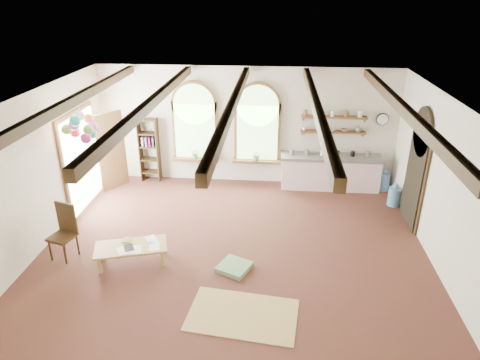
# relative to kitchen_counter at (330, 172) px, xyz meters

# --- Properties ---
(floor) EXTENTS (8.00, 8.00, 0.00)m
(floor) POSITION_rel_kitchen_counter_xyz_m (-2.30, -3.20, -0.48)
(floor) COLOR #502521
(floor) RESTS_ON ground
(ceiling_beams) EXTENTS (6.20, 6.80, 0.18)m
(ceiling_beams) POSITION_rel_kitchen_counter_xyz_m (-2.30, -3.20, 2.62)
(ceiling_beams) COLOR #362511
(ceiling_beams) RESTS_ON ceiling
(window_left) EXTENTS (1.30, 0.28, 2.20)m
(window_left) POSITION_rel_kitchen_counter_xyz_m (-3.70, 0.23, 1.16)
(window_left) COLOR brown
(window_left) RESTS_ON floor
(window_right) EXTENTS (1.30, 0.28, 2.20)m
(window_right) POSITION_rel_kitchen_counter_xyz_m (-2.00, 0.23, 1.16)
(window_right) COLOR brown
(window_right) RESTS_ON floor
(left_doorway) EXTENTS (0.10, 1.90, 2.50)m
(left_doorway) POSITION_rel_kitchen_counter_xyz_m (-6.25, -1.40, 0.67)
(left_doorway) COLOR brown
(left_doorway) RESTS_ON floor
(right_doorway) EXTENTS (0.10, 1.30, 2.40)m
(right_doorway) POSITION_rel_kitchen_counter_xyz_m (1.65, -1.70, 0.62)
(right_doorway) COLOR black
(right_doorway) RESTS_ON floor
(kitchen_counter) EXTENTS (2.68, 0.62, 0.94)m
(kitchen_counter) POSITION_rel_kitchen_counter_xyz_m (0.00, 0.00, 0.00)
(kitchen_counter) COLOR silver
(kitchen_counter) RESTS_ON floor
(wall_shelf_lower) EXTENTS (1.70, 0.24, 0.04)m
(wall_shelf_lower) POSITION_rel_kitchen_counter_xyz_m (0.00, 0.18, 1.07)
(wall_shelf_lower) COLOR brown
(wall_shelf_lower) RESTS_ON wall_back
(wall_shelf_upper) EXTENTS (1.70, 0.24, 0.04)m
(wall_shelf_upper) POSITION_rel_kitchen_counter_xyz_m (0.00, 0.18, 1.47)
(wall_shelf_upper) COLOR brown
(wall_shelf_upper) RESTS_ON wall_back
(wall_clock) EXTENTS (0.32, 0.04, 0.32)m
(wall_clock) POSITION_rel_kitchen_counter_xyz_m (1.25, 0.25, 1.42)
(wall_clock) COLOR black
(wall_clock) RESTS_ON wall_back
(bookshelf) EXTENTS (0.53, 0.32, 1.80)m
(bookshelf) POSITION_rel_kitchen_counter_xyz_m (-5.00, 0.12, 0.42)
(bookshelf) COLOR #362511
(bookshelf) RESTS_ON floor
(coffee_table) EXTENTS (1.51, 1.00, 0.40)m
(coffee_table) POSITION_rel_kitchen_counter_xyz_m (-4.27, -3.90, -0.13)
(coffee_table) COLOR tan
(coffee_table) RESTS_ON floor
(side_chair) EXTENTS (0.56, 0.56, 1.15)m
(side_chair) POSITION_rel_kitchen_counter_xyz_m (-5.69, -3.80, -0.14)
(side_chair) COLOR #362511
(side_chair) RESTS_ON floor
(floor_mat) EXTENTS (1.93, 1.32, 0.02)m
(floor_mat) POSITION_rel_kitchen_counter_xyz_m (-1.95, -5.20, -0.47)
(floor_mat) COLOR tan
(floor_mat) RESTS_ON floor
(floor_cushion) EXTENTS (0.75, 0.75, 0.10)m
(floor_cushion) POSITION_rel_kitchen_counter_xyz_m (-2.22, -3.93, -0.43)
(floor_cushion) COLOR #64875D
(floor_cushion) RESTS_ON floor
(water_jug_a) EXTENTS (0.32, 0.32, 0.61)m
(water_jug_a) POSITION_rel_kitchen_counter_xyz_m (1.45, 0.00, -0.21)
(water_jug_a) COLOR #5585B6
(water_jug_a) RESTS_ON floor
(water_jug_b) EXTENTS (0.31, 0.31, 0.60)m
(water_jug_b) POSITION_rel_kitchen_counter_xyz_m (1.52, -0.90, -0.22)
(water_jug_b) COLOR #5585B6
(water_jug_b) RESTS_ON floor
(balloon_cluster) EXTENTS (0.71, 0.81, 1.14)m
(balloon_cluster) POSITION_rel_kitchen_counter_xyz_m (-5.62, -2.40, 1.85)
(balloon_cluster) COLOR white
(balloon_cluster) RESTS_ON floor
(table_book) EXTENTS (0.17, 0.24, 0.02)m
(table_book) POSITION_rel_kitchen_counter_xyz_m (-4.49, -3.71, -0.07)
(table_book) COLOR olive
(table_book) RESTS_ON coffee_table
(tablet) EXTENTS (0.27, 0.31, 0.01)m
(tablet) POSITION_rel_kitchen_counter_xyz_m (-4.28, -3.97, -0.07)
(tablet) COLOR black
(tablet) RESTS_ON coffee_table
(potted_plant_left) EXTENTS (0.27, 0.23, 0.30)m
(potted_plant_left) POSITION_rel_kitchen_counter_xyz_m (-3.70, 0.12, 0.37)
(potted_plant_left) COLOR #598C4C
(potted_plant_left) RESTS_ON window_left
(potted_plant_right) EXTENTS (0.27, 0.23, 0.30)m
(potted_plant_right) POSITION_rel_kitchen_counter_xyz_m (-2.00, 0.12, 0.37)
(potted_plant_right) COLOR #598C4C
(potted_plant_right) RESTS_ON window_right
(shelf_cup_a) EXTENTS (0.12, 0.10, 0.10)m
(shelf_cup_a) POSITION_rel_kitchen_counter_xyz_m (-0.75, 0.18, 1.14)
(shelf_cup_a) COLOR white
(shelf_cup_a) RESTS_ON wall_shelf_lower
(shelf_cup_b) EXTENTS (0.10, 0.10, 0.09)m
(shelf_cup_b) POSITION_rel_kitchen_counter_xyz_m (-0.40, 0.18, 1.14)
(shelf_cup_b) COLOR beige
(shelf_cup_b) RESTS_ON wall_shelf_lower
(shelf_bowl_a) EXTENTS (0.22, 0.22, 0.05)m
(shelf_bowl_a) POSITION_rel_kitchen_counter_xyz_m (-0.05, 0.18, 1.12)
(shelf_bowl_a) COLOR beige
(shelf_bowl_a) RESTS_ON wall_shelf_lower
(shelf_bowl_b) EXTENTS (0.20, 0.20, 0.06)m
(shelf_bowl_b) POSITION_rel_kitchen_counter_xyz_m (0.30, 0.18, 1.12)
(shelf_bowl_b) COLOR #8C664C
(shelf_bowl_b) RESTS_ON wall_shelf_lower
(shelf_vase) EXTENTS (0.18, 0.18, 0.19)m
(shelf_vase) POSITION_rel_kitchen_counter_xyz_m (0.65, 0.18, 1.19)
(shelf_vase) COLOR slate
(shelf_vase) RESTS_ON wall_shelf_lower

